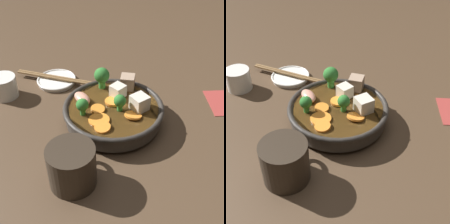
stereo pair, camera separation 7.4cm
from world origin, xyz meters
TOP-DOWN VIEW (x-y plane):
  - ground_plane at (0.00, 0.00)m, footprint 3.00×3.00m
  - stirfry_bowl at (0.00, 0.00)m, footprint 0.24×0.24m
  - side_saucer at (0.17, 0.16)m, footprint 0.11×0.11m
  - tea_cup at (0.11, 0.29)m, footprint 0.07×0.07m
  - dark_mug at (-0.18, 0.08)m, footprint 0.12×0.09m
  - chopsticks_pair at (0.17, 0.16)m, footprint 0.08×0.23m

SIDE VIEW (x-z plane):
  - ground_plane at x=0.00m, z-range 0.00..0.00m
  - side_saucer at x=0.17m, z-range 0.00..0.01m
  - chopsticks_pair at x=0.17m, z-range 0.01..0.02m
  - tea_cup at x=0.11m, z-range 0.00..0.06m
  - stirfry_bowl at x=0.00m, z-range -0.02..0.09m
  - dark_mug at x=-0.18m, z-range 0.00..0.09m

